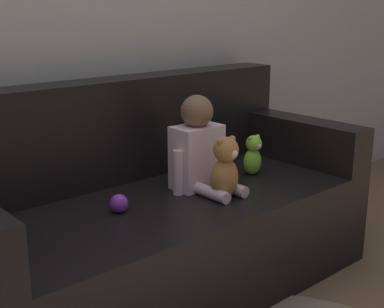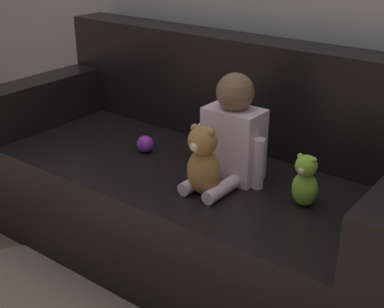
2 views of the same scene
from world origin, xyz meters
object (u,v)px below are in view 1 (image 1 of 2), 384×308
person_baby (199,150)px  plush_toy_side (253,155)px  toy_ball (119,203)px  couch (155,219)px  teddy_bear_brown (225,168)px

person_baby → plush_toy_side: person_baby is taller
toy_ball → plush_toy_side: bearing=-1.2°
couch → person_baby: 0.36m
person_baby → toy_ball: person_baby is taller
teddy_bear_brown → person_baby: bearing=87.4°
couch → plush_toy_side: size_ratio=9.81×
person_baby → plush_toy_side: size_ratio=2.14×
person_baby → couch: bearing=158.3°
couch → person_baby: size_ratio=4.58×
plush_toy_side → toy_ball: (-0.75, 0.02, -0.06)m
person_baby → teddy_bear_brown: (-0.01, -0.17, -0.04)m
couch → teddy_bear_brown: 0.40m
couch → plush_toy_side: (0.51, -0.10, 0.22)m
couch → toy_ball: bearing=-160.0°
couch → plush_toy_side: 0.56m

